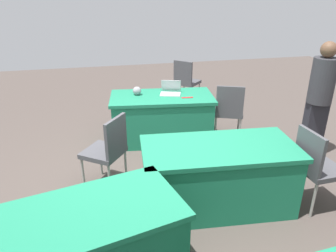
% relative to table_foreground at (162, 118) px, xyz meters
% --- Properties ---
extents(ground_plane, '(14.40, 14.40, 0.00)m').
position_rel_table_foreground_xyz_m(ground_plane, '(0.41, 1.53, -0.38)').
color(ground_plane, '#4C423D').
extents(table_foreground, '(1.71, 1.02, 0.75)m').
position_rel_table_foreground_xyz_m(table_foreground, '(0.00, 0.00, 0.00)').
color(table_foreground, '#1E7A56').
rests_on(table_foreground, ground).
extents(table_mid_left, '(1.75, 0.97, 0.75)m').
position_rel_table_foreground_xyz_m(table_mid_left, '(-0.25, 1.85, 0.00)').
color(table_mid_left, '#1E7A56').
rests_on(table_mid_left, ground).
extents(chair_near_front, '(0.61, 0.61, 0.95)m').
position_rel_table_foreground_xyz_m(chair_near_front, '(0.92, 1.21, 0.16)').
color(chair_near_front, '#9E9993').
rests_on(chair_near_front, ground).
extents(chair_tucked_left, '(0.46, 0.46, 0.95)m').
position_rel_table_foreground_xyz_m(chair_tucked_left, '(-1.29, 2.11, 0.16)').
color(chair_tucked_left, '#9E9993').
rests_on(chair_tucked_left, ground).
extents(chair_tucked_right, '(0.57, 0.57, 0.97)m').
position_rel_table_foreground_xyz_m(chair_tucked_right, '(-1.02, 0.31, 0.18)').
color(chair_tucked_right, '#9E9993').
rests_on(chair_tucked_right, ground).
extents(chair_aisle, '(0.62, 0.62, 0.98)m').
position_rel_table_foreground_xyz_m(chair_aisle, '(-0.83, -1.51, 0.19)').
color(chair_aisle, '#9E9993').
rests_on(chair_aisle, ground).
extents(person_presenter, '(0.39, 0.39, 1.67)m').
position_rel_table_foreground_xyz_m(person_presenter, '(-2.10, 0.97, 0.55)').
color(person_presenter, '#26262D').
rests_on(person_presenter, ground).
extents(laptop_silver, '(0.39, 0.37, 0.21)m').
position_rel_table_foreground_xyz_m(laptop_silver, '(-0.16, -0.07, 0.41)').
color(laptop_silver, silver).
rests_on(laptop_silver, table_foreground).
extents(yarn_ball, '(0.13, 0.13, 0.13)m').
position_rel_table_foreground_xyz_m(yarn_ball, '(0.37, -0.14, 0.44)').
color(yarn_ball, gray).
rests_on(yarn_ball, table_foreground).
extents(scissors_red, '(0.18, 0.05, 0.01)m').
position_rel_table_foreground_xyz_m(scissors_red, '(-0.37, 0.19, 0.38)').
color(scissors_red, red).
rests_on(scissors_red, table_foreground).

